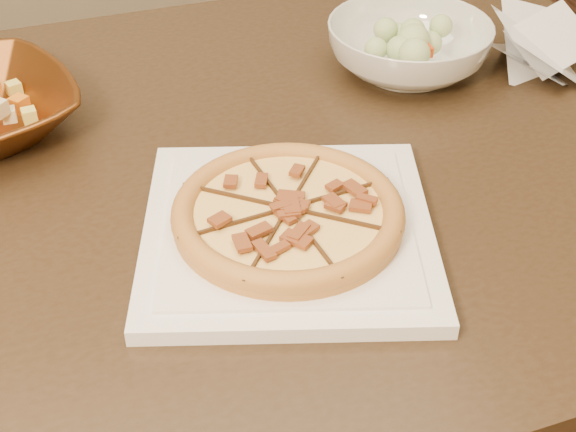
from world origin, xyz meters
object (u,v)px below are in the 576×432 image
(pizza, at_px, (288,213))
(salad_bowl, at_px, (409,48))
(plate, at_px, (288,230))
(dining_table, at_px, (169,234))

(pizza, relative_size, salad_bowl, 1.06)
(plate, xyz_separation_m, pizza, (-0.00, 0.00, 0.02))
(dining_table, bearing_deg, salad_bowl, 23.51)
(pizza, xyz_separation_m, salad_bowl, (0.26, 0.32, 0.00))
(pizza, bearing_deg, plate, -51.44)
(dining_table, distance_m, pizza, 0.23)
(dining_table, xyz_separation_m, pizza, (0.11, -0.16, 0.13))
(pizza, bearing_deg, salad_bowl, 50.67)
(plate, relative_size, pizza, 1.50)
(dining_table, height_order, salad_bowl, salad_bowl)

